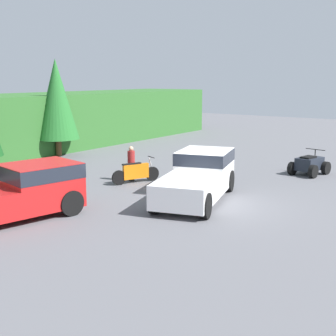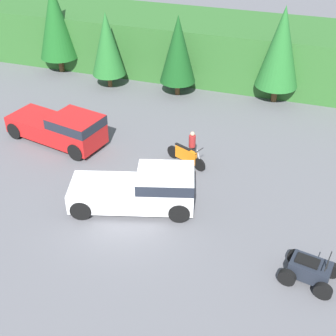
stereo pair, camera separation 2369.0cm
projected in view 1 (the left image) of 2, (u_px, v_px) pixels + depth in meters
ground_plane at (201, 204)px, 17.84m from camera, size 80.00×80.00×0.00m
tree_right at (57, 99)px, 27.99m from camera, size 2.57×2.57×5.84m
pickup_truck_red at (15, 191)px, 15.73m from camera, size 5.69×3.14×1.80m
pickup_truck_second at (199, 175)px, 18.45m from camera, size 5.63×3.41×1.80m
dirt_bike at (136, 173)px, 21.26m from camera, size 2.21×1.13×1.14m
quad_atv at (309, 165)px, 23.10m from camera, size 2.13×1.68×1.22m
rider_person at (131, 162)px, 21.56m from camera, size 0.43×0.43×1.63m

